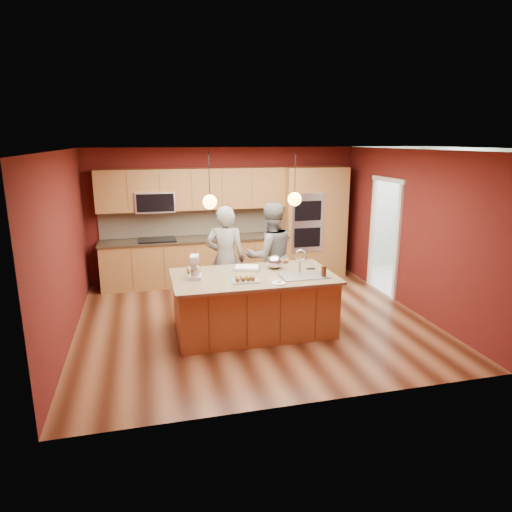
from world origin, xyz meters
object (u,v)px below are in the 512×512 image
object	(u,v)px
island	(254,302)
person_left	(226,259)
person_right	(270,256)
mixing_bowl	(275,262)
stand_mixer	(195,268)

from	to	relation	value
island	person_left	size ratio (longest dim) A/B	1.33
island	person_right	xyz separation A→B (m)	(0.51, 0.93, 0.46)
mixing_bowl	person_right	bearing A→B (deg)	80.59
person_right	stand_mixer	xyz separation A→B (m)	(-1.38, -0.87, 0.12)
island	person_left	world-z (taller)	person_left
person_right	mixing_bowl	world-z (taller)	person_right
island	stand_mixer	distance (m)	1.05
person_left	stand_mixer	world-z (taller)	person_left
person_right	mixing_bowl	xyz separation A→B (m)	(-0.11, -0.65, 0.08)
island	person_right	distance (m)	1.15
stand_mixer	island	bearing A→B (deg)	6.85
person_left	stand_mixer	distance (m)	1.07
person_right	island	bearing A→B (deg)	55.92
stand_mixer	mixing_bowl	distance (m)	1.30
person_left	island	bearing A→B (deg)	120.12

